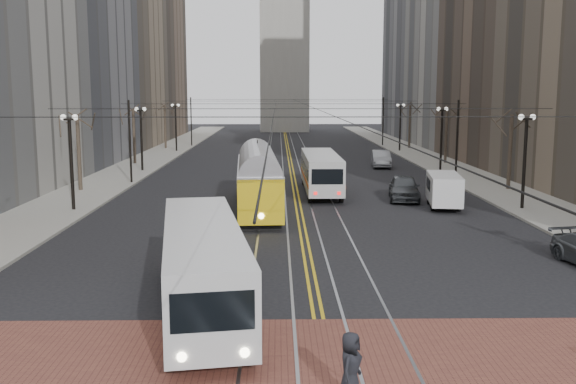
{
  "coord_description": "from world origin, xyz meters",
  "views": [
    {
      "loc": [
        -1.29,
        -20.5,
        7.12
      ],
      "look_at": [
        -0.87,
        6.2,
        3.0
      ],
      "focal_mm": 40.0,
      "sensor_mm": 36.0,
      "label": 1
    }
  ],
  "objects_px": {
    "streetcar": "(258,185)",
    "rear_bus": "(321,174)",
    "sedan_silver": "(381,159)",
    "pedestrian_a": "(351,367)",
    "cargo_van": "(444,191)",
    "sedan_grey": "(404,188)",
    "transit_bus": "(203,268)"
  },
  "relations": [
    {
      "from": "streetcar",
      "to": "sedan_grey",
      "type": "distance_m",
      "value": 10.4
    },
    {
      "from": "rear_bus",
      "to": "cargo_van",
      "type": "height_order",
      "value": "rear_bus"
    },
    {
      "from": "sedan_grey",
      "to": "sedan_silver",
      "type": "bearing_deg",
      "value": 93.53
    },
    {
      "from": "streetcar",
      "to": "transit_bus",
      "type": "bearing_deg",
      "value": -97.03
    },
    {
      "from": "streetcar",
      "to": "pedestrian_a",
      "type": "bearing_deg",
      "value": -86.41
    },
    {
      "from": "streetcar",
      "to": "rear_bus",
      "type": "bearing_deg",
      "value": 54.85
    },
    {
      "from": "pedestrian_a",
      "to": "sedan_grey",
      "type": "bearing_deg",
      "value": 10.96
    },
    {
      "from": "sedan_grey",
      "to": "pedestrian_a",
      "type": "bearing_deg",
      "value": -95.28
    },
    {
      "from": "streetcar",
      "to": "pedestrian_a",
      "type": "xyz_separation_m",
      "value": [
        2.88,
        -24.8,
        -0.69
      ]
    },
    {
      "from": "transit_bus",
      "to": "streetcar",
      "type": "relative_size",
      "value": 0.88
    },
    {
      "from": "rear_bus",
      "to": "sedan_silver",
      "type": "height_order",
      "value": "rear_bus"
    },
    {
      "from": "transit_bus",
      "to": "sedan_silver",
      "type": "distance_m",
      "value": 43.33
    },
    {
      "from": "transit_bus",
      "to": "sedan_silver",
      "type": "relative_size",
      "value": 2.35
    },
    {
      "from": "rear_bus",
      "to": "sedan_silver",
      "type": "bearing_deg",
      "value": 66.35
    },
    {
      "from": "sedan_silver",
      "to": "streetcar",
      "type": "bearing_deg",
      "value": -110.7
    },
    {
      "from": "transit_bus",
      "to": "cargo_van",
      "type": "xyz_separation_m",
      "value": [
        12.89,
        19.01,
        -0.38
      ]
    },
    {
      "from": "streetcar",
      "to": "sedan_silver",
      "type": "xyz_separation_m",
      "value": [
        11.27,
        23.16,
        -0.74
      ]
    },
    {
      "from": "sedan_grey",
      "to": "rear_bus",
      "type": "bearing_deg",
      "value": 157.88
    },
    {
      "from": "rear_bus",
      "to": "sedan_silver",
      "type": "relative_size",
      "value": 2.21
    },
    {
      "from": "streetcar",
      "to": "rear_bus",
      "type": "xyz_separation_m",
      "value": [
        4.3,
        6.85,
        -0.13
      ]
    },
    {
      "from": "streetcar",
      "to": "cargo_van",
      "type": "relative_size",
      "value": 2.74
    },
    {
      "from": "cargo_van",
      "to": "rear_bus",
      "type": "bearing_deg",
      "value": 148.21
    },
    {
      "from": "cargo_van",
      "to": "streetcar",
      "type": "bearing_deg",
      "value": -168.28
    },
    {
      "from": "sedan_grey",
      "to": "sedan_silver",
      "type": "height_order",
      "value": "sedan_grey"
    },
    {
      "from": "sedan_silver",
      "to": "pedestrian_a",
      "type": "xyz_separation_m",
      "value": [
        -8.4,
        -47.96,
        0.05
      ]
    },
    {
      "from": "sedan_silver",
      "to": "sedan_grey",
      "type": "bearing_deg",
      "value": -89.39
    },
    {
      "from": "streetcar",
      "to": "rear_bus",
      "type": "height_order",
      "value": "streetcar"
    },
    {
      "from": "sedan_grey",
      "to": "sedan_silver",
      "type": "distance_m",
      "value": 19.53
    },
    {
      "from": "rear_bus",
      "to": "cargo_van",
      "type": "relative_size",
      "value": 2.27
    },
    {
      "from": "transit_bus",
      "to": "rear_bus",
      "type": "distance_m",
      "value": 25.76
    },
    {
      "from": "cargo_van",
      "to": "sedan_grey",
      "type": "relative_size",
      "value": 0.97
    },
    {
      "from": "cargo_van",
      "to": "pedestrian_a",
      "type": "height_order",
      "value": "cargo_van"
    }
  ]
}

